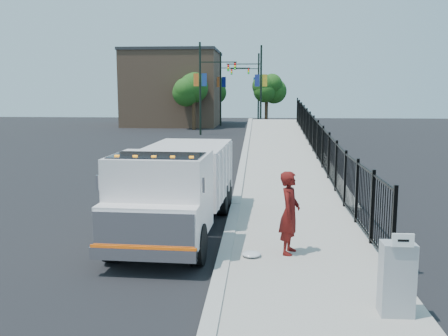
{
  "coord_description": "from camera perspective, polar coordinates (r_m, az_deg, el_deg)",
  "views": [
    {
      "loc": [
        0.79,
        -12.15,
        3.86
      ],
      "look_at": [
        -0.24,
        2.0,
        1.66
      ],
      "focal_mm": 40.0,
      "sensor_mm": 36.0,
      "label": 1
    }
  ],
  "objects": [
    {
      "name": "ramp",
      "position": [
        28.45,
        6.83,
        0.97
      ],
      "size": [
        3.95,
        24.06,
        3.19
      ],
      "primitive_type": "cube",
      "rotation": [
        0.06,
        0.0,
        0.0
      ],
      "color": "#9E998E",
      "rests_on": "ground"
    },
    {
      "name": "light_pole_0",
      "position": [
        43.97,
        -2.34,
        9.48
      ],
      "size": [
        3.77,
        0.22,
        8.0
      ],
      "color": "black",
      "rests_on": "ground"
    },
    {
      "name": "tree_0",
      "position": [
        50.11,
        -3.48,
        8.93
      ],
      "size": [
        3.06,
        3.06,
        5.53
      ],
      "color": "#382314",
      "rests_on": "ground"
    },
    {
      "name": "tree_2",
      "position": [
        61.1,
        -1.36,
        8.93
      ],
      "size": [
        3.3,
        3.3,
        5.65
      ],
      "color": "#382314",
      "rests_on": "ground"
    },
    {
      "name": "arrow_sign",
      "position": [
        8.59,
        19.78,
        -7.78
      ],
      "size": [
        0.35,
        0.04,
        0.22
      ],
      "primitive_type": "cube",
      "color": "white",
      "rests_on": "utility_cabinet"
    },
    {
      "name": "utility_cabinet",
      "position": [
        9.02,
        19.15,
        -11.87
      ],
      "size": [
        0.55,
        0.4,
        1.25
      ],
      "primitive_type": "cube",
      "color": "gray",
      "rests_on": "sidewalk"
    },
    {
      "name": "light_pole_3",
      "position": [
        57.03,
        3.65,
        9.32
      ],
      "size": [
        3.78,
        0.22,
        8.0
      ],
      "color": "black",
      "rests_on": "ground"
    },
    {
      "name": "ground",
      "position": [
        12.77,
        0.44,
        -8.75
      ],
      "size": [
        120.0,
        120.0,
        0.0
      ],
      "primitive_type": "plane",
      "color": "black",
      "rests_on": "ground"
    },
    {
      "name": "curb",
      "position": [
        10.86,
        -0.27,
        -11.53
      ],
      "size": [
        0.3,
        12.0,
        0.16
      ],
      "primitive_type": "cube",
      "color": "#ADAAA3",
      "rests_on": "ground"
    },
    {
      "name": "building",
      "position": [
        57.0,
        -5.78,
        8.92
      ],
      "size": [
        10.0,
        10.0,
        8.0
      ],
      "primitive_type": "cube",
      "color": "#8C664C",
      "rests_on": "ground"
    },
    {
      "name": "truck",
      "position": [
        13.56,
        -5.41,
        -1.78
      ],
      "size": [
        2.61,
        7.21,
        2.44
      ],
      "rotation": [
        0.0,
        0.0,
        -0.04
      ],
      "color": "black",
      "rests_on": "ground"
    },
    {
      "name": "light_pole_1",
      "position": [
        47.0,
        3.86,
        9.42
      ],
      "size": [
        3.78,
        0.22,
        8.0
      ],
      "color": "black",
      "rests_on": "ground"
    },
    {
      "name": "tree_1",
      "position": [
        52.65,
        4.89,
        8.87
      ],
      "size": [
        2.41,
        2.41,
        5.21
      ],
      "color": "#382314",
      "rests_on": "ground"
    },
    {
      "name": "iron_fence",
      "position": [
        24.49,
        10.62,
        1.73
      ],
      "size": [
        0.1,
        28.0,
        1.8
      ],
      "primitive_type": "cube",
      "color": "black",
      "rests_on": "ground"
    },
    {
      "name": "debris",
      "position": [
        11.55,
        3.14,
        -9.79
      ],
      "size": [
        0.44,
        0.44,
        0.11
      ],
      "primitive_type": "ellipsoid",
      "color": "silver",
      "rests_on": "sidewalk"
    },
    {
      "name": "worker",
      "position": [
        11.6,
        7.51,
        -5.09
      ],
      "size": [
        0.62,
        0.8,
        1.93
      ],
      "primitive_type": "imported",
      "rotation": [
        0.0,
        0.0,
        1.32
      ],
      "color": "#560F0D",
      "rests_on": "sidewalk"
    },
    {
      "name": "sidewalk",
      "position": [
        10.9,
        10.1,
        -11.71
      ],
      "size": [
        3.55,
        12.0,
        0.12
      ],
      "primitive_type": "cube",
      "color": "#9E998E",
      "rests_on": "ground"
    },
    {
      "name": "light_pole_2",
      "position": [
        55.16,
        -0.07,
        9.35
      ],
      "size": [
        3.78,
        0.22,
        8.0
      ],
      "color": "black",
      "rests_on": "ground"
    }
  ]
}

